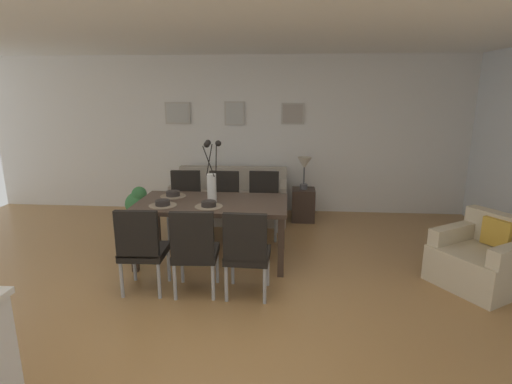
% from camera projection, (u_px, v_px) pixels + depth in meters
% --- Properties ---
extents(ground_plane, '(9.00, 9.00, 0.00)m').
position_uv_depth(ground_plane, '(220.00, 302.00, 3.99)').
color(ground_plane, '#A87A47').
extents(back_wall_panel, '(9.00, 0.10, 2.60)m').
position_uv_depth(back_wall_panel, '(250.00, 135.00, 6.81)').
color(back_wall_panel, silver).
rests_on(back_wall_panel, ground).
extents(ceiling_panel, '(9.00, 7.20, 0.08)m').
position_uv_depth(ceiling_panel, '(221.00, 24.00, 3.73)').
color(ceiling_panel, white).
extents(dining_table, '(1.80, 0.95, 0.74)m').
position_uv_depth(dining_table, '(212.00, 208.00, 4.85)').
color(dining_table, '#3D2D23').
rests_on(dining_table, ground).
extents(dining_chair_near_left, '(0.46, 0.46, 0.92)m').
position_uv_depth(dining_chair_near_left, '(142.00, 246.00, 4.06)').
color(dining_chair_near_left, black).
rests_on(dining_chair_near_left, ground).
extents(dining_chair_near_right, '(0.46, 0.46, 0.92)m').
position_uv_depth(dining_chair_near_right, '(185.00, 200.00, 5.76)').
color(dining_chair_near_right, black).
rests_on(dining_chair_near_right, ground).
extents(dining_chair_far_left, '(0.47, 0.47, 0.92)m').
position_uv_depth(dining_chair_far_left, '(195.00, 248.00, 4.02)').
color(dining_chair_far_left, black).
rests_on(dining_chair_far_left, ground).
extents(dining_chair_far_right, '(0.46, 0.46, 0.92)m').
position_uv_depth(dining_chair_far_right, '(223.00, 201.00, 5.72)').
color(dining_chair_far_right, black).
rests_on(dining_chair_far_right, ground).
extents(dining_chair_mid_left, '(0.45, 0.45, 0.92)m').
position_uv_depth(dining_chair_mid_left, '(247.00, 250.00, 3.97)').
color(dining_chair_mid_left, black).
rests_on(dining_chair_mid_left, ground).
extents(dining_chair_mid_right, '(0.45, 0.45, 0.92)m').
position_uv_depth(dining_chair_mid_right, '(263.00, 201.00, 5.71)').
color(dining_chair_mid_right, black).
rests_on(dining_chair_mid_right, ground).
extents(centerpiece_vase, '(0.21, 0.23, 0.73)m').
position_uv_depth(centerpiece_vase, '(212.00, 179.00, 4.76)').
color(centerpiece_vase, silver).
rests_on(centerpiece_vase, dining_table).
extents(placemat_near_left, '(0.32, 0.32, 0.01)m').
position_uv_depth(placemat_near_left, '(163.00, 205.00, 4.66)').
color(placemat_near_left, '#7F705B').
rests_on(placemat_near_left, dining_table).
extents(bowl_near_left, '(0.17, 0.17, 0.07)m').
position_uv_depth(bowl_near_left, '(163.00, 202.00, 4.66)').
color(bowl_near_left, '#2D2826').
rests_on(bowl_near_left, dining_table).
extents(placemat_near_right, '(0.32, 0.32, 0.01)m').
position_uv_depth(placemat_near_right, '(173.00, 196.00, 5.08)').
color(placemat_near_right, '#7F705B').
rests_on(placemat_near_right, dining_table).
extents(bowl_near_right, '(0.17, 0.17, 0.07)m').
position_uv_depth(bowl_near_right, '(173.00, 193.00, 5.07)').
color(bowl_near_right, '#2D2826').
rests_on(bowl_near_right, dining_table).
extents(placemat_far_left, '(0.32, 0.32, 0.01)m').
position_uv_depth(placemat_far_left, '(209.00, 206.00, 4.62)').
color(placemat_far_left, '#7F705B').
rests_on(placemat_far_left, dining_table).
extents(bowl_far_left, '(0.17, 0.17, 0.07)m').
position_uv_depth(bowl_far_left, '(209.00, 203.00, 4.61)').
color(bowl_far_left, '#2D2826').
rests_on(bowl_far_left, dining_table).
extents(sofa, '(1.80, 0.84, 0.80)m').
position_uv_depth(sofa, '(231.00, 202.00, 6.55)').
color(sofa, '#A89E8E').
rests_on(sofa, ground).
extents(side_table, '(0.36, 0.36, 0.52)m').
position_uv_depth(side_table, '(303.00, 205.00, 6.44)').
color(side_table, '#33261E').
rests_on(side_table, ground).
extents(table_lamp, '(0.22, 0.22, 0.51)m').
position_uv_depth(table_lamp, '(304.00, 166.00, 6.28)').
color(table_lamp, '#4C4C51').
rests_on(table_lamp, side_table).
extents(armchair, '(1.11, 1.11, 0.75)m').
position_uv_depth(armchair, '(483.00, 260.00, 4.29)').
color(armchair, beige).
rests_on(armchair, ground).
extents(framed_picture_left, '(0.43, 0.03, 0.36)m').
position_uv_depth(framed_picture_left, '(178.00, 113.00, 6.75)').
color(framed_picture_left, '#B2ADA3').
extents(framed_picture_center, '(0.34, 0.03, 0.39)m').
position_uv_depth(framed_picture_center, '(235.00, 113.00, 6.67)').
color(framed_picture_center, '#B2ADA3').
extents(framed_picture_right, '(0.37, 0.03, 0.35)m').
position_uv_depth(framed_picture_right, '(293.00, 114.00, 6.60)').
color(framed_picture_right, '#B2ADA3').
extents(potted_plant, '(0.36, 0.36, 0.67)m').
position_uv_depth(potted_plant, '(138.00, 206.00, 5.98)').
color(potted_plant, silver).
rests_on(potted_plant, ground).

